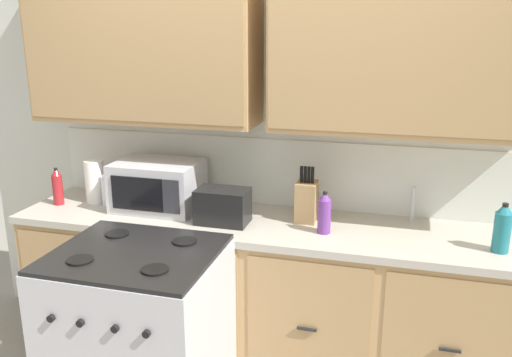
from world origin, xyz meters
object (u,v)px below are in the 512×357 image
Objects in this scene: bottle_teal at (502,228)px; toaster at (223,206)px; stove_range at (141,341)px; paper_towel_roll at (95,181)px; bottle_red at (57,187)px; bottle_violet at (324,213)px; microwave at (158,185)px; bottle_clear at (108,188)px; knife_block at (307,201)px.

toaster is at bearing 179.35° from bottle_teal.
stove_range is 3.65× the size of paper_towel_roll.
paper_towel_roll is 0.22m from bottle_red.
bottle_teal is at bearing -1.21° from bottle_red.
bottle_violet is at bearing 0.09° from toaster.
microwave reaches higher than bottle_clear.
bottle_red is at bearing 144.19° from stove_range.
microwave is at bearing 175.50° from bottle_teal.
paper_towel_roll is (-1.29, -0.02, 0.01)m from knife_block.
paper_towel_roll is 1.17× the size of bottle_violet.
microwave is 0.42m from paper_towel_roll.
paper_towel_roll reaches higher than bottle_violet.
bottle_teal reaches higher than stove_range.
knife_block reaches higher than stove_range.
paper_towel_roll is 1.42m from bottle_violet.
microwave is 0.87m from knife_block.
stove_range is 1.08m from paper_towel_roll.
bottle_red is (-1.05, 0.04, 0.01)m from toaster.
bottle_red is at bearing 178.06° from toaster.
bottle_clear is 0.91× the size of bottle_teal.
bottle_teal is at bearing 18.20° from stove_range.
bottle_clear is at bearing -177.09° from knife_block.
knife_block reaches higher than bottle_clear.
knife_block is (0.43, 0.15, 0.02)m from toaster.
toaster is (0.24, 0.55, 0.53)m from stove_range.
knife_block reaches higher than bottle_violet.
bottle_violet is at bearing -7.32° from microwave.
stove_range is 3.39× the size of toaster.
bottle_red is 0.31m from bottle_clear.
toaster is at bearing -16.23° from microwave.
bottle_clear is 2.14m from bottle_teal.
bottle_teal is (2.44, -0.05, 0.01)m from bottle_red.
paper_towel_roll reaches higher than stove_range.
microwave is 1.99× the size of bottle_teal.
stove_range is 1.11m from bottle_violet.
bottle_teal is at bearing -2.87° from bottle_clear.
bottle_violet reaches higher than stove_range.
bottle_clear is (-0.31, -0.04, -0.03)m from microwave.
knife_block is 1.49m from bottle_red.
stove_range is 3.94× the size of bottle_teal.
paper_towel_roll is 2.25m from bottle_teal.
bottle_violet is (1.60, -0.03, -0.00)m from bottle_red.
toaster is 0.46m from knife_block.
bottle_red is (-0.81, 0.59, 0.54)m from stove_range.
microwave reaches higher than bottle_red.
knife_block reaches higher than bottle_red.
bottle_red is (-0.19, -0.10, -0.02)m from paper_towel_roll.
bottle_teal is (0.84, -0.02, 0.01)m from bottle_violet.
knife_block is 1.41× the size of bottle_clear.
paper_towel_roll is at bearing 27.34° from bottle_red.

